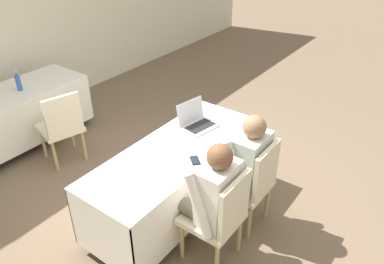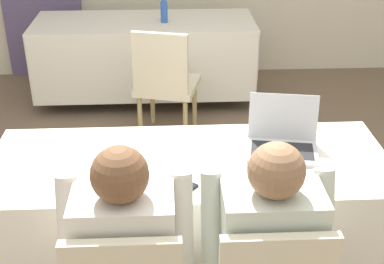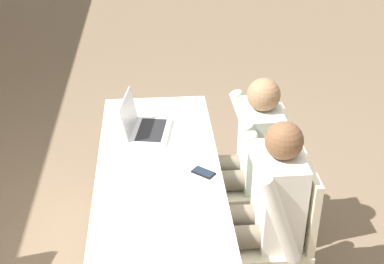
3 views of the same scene
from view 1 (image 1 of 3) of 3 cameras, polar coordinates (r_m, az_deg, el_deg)
ground_plane at (r=3.85m, az=-2.34°, el=-11.58°), size 24.00×24.00×0.00m
conference_table_near at (r=3.50m, az=-2.53°, el=-5.01°), size 1.89×0.71×0.72m
conference_table_far at (r=4.99m, az=-26.24°, el=3.38°), size 1.89×0.71×0.72m
laptop at (r=3.72m, az=0.79°, el=1.51°), size 0.38×0.34×0.24m
cell_phone at (r=3.24m, az=0.45°, el=-4.34°), size 0.14×0.14×0.01m
paper_beside_laptop at (r=3.03m, az=-7.91°, el=-7.69°), size 0.28×0.34×0.00m
water_bottle at (r=4.90m, az=-24.96°, el=6.99°), size 0.06×0.06×0.25m
chair_near_left at (r=3.08m, az=4.27°, el=-12.54°), size 0.44×0.44×0.90m
chair_near_right at (r=3.43m, az=9.08°, el=-7.48°), size 0.44×0.44×0.90m
chair_far_spare at (r=4.47m, az=-19.24°, el=1.00°), size 0.54×0.54×0.90m
person_checkered_shirt at (r=3.01m, az=2.72°, el=-9.56°), size 0.50×0.52×1.16m
person_white_shirt at (r=3.37m, az=7.77°, el=-4.74°), size 0.50×0.52×1.16m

